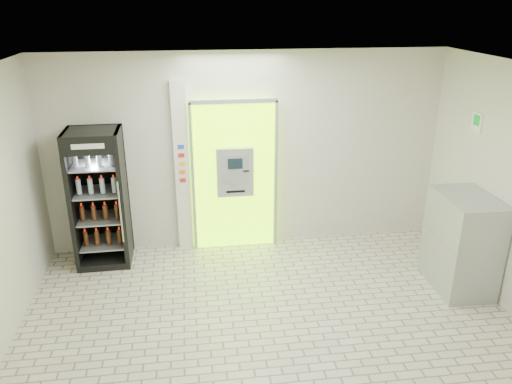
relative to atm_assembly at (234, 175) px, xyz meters
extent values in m
plane|color=beige|center=(0.20, -2.41, -1.17)|extent=(6.00, 6.00, 0.00)
plane|color=beige|center=(0.20, 0.09, 0.33)|extent=(6.00, 0.00, 6.00)
plane|color=white|center=(0.20, -2.41, 1.83)|extent=(6.00, 6.00, 0.00)
cube|color=#8DF200|center=(0.00, 0.02, -0.02)|extent=(1.20, 0.12, 2.30)
cube|color=gray|center=(0.00, -0.05, 1.13)|extent=(1.28, 0.04, 0.06)
cube|color=gray|center=(-0.63, -0.05, -0.02)|extent=(0.04, 0.04, 2.30)
cube|color=gray|center=(0.63, -0.05, -0.02)|extent=(0.04, 0.04, 2.30)
cube|color=black|center=(0.10, -0.04, -0.67)|extent=(0.62, 0.01, 0.67)
cube|color=black|center=(-0.34, -0.04, 0.81)|extent=(0.22, 0.01, 0.18)
cube|color=#A1A4A9|center=(0.00, -0.09, 0.08)|extent=(0.55, 0.12, 0.75)
cube|color=black|center=(0.00, -0.16, 0.23)|extent=(0.22, 0.01, 0.16)
cube|color=gray|center=(0.00, -0.16, -0.05)|extent=(0.16, 0.01, 0.12)
cube|color=black|center=(0.16, -0.16, 0.11)|extent=(0.09, 0.01, 0.02)
cube|color=black|center=(0.00, -0.16, -0.21)|extent=(0.28, 0.01, 0.03)
cube|color=silver|center=(-0.78, 0.04, 0.13)|extent=(0.22, 0.10, 2.60)
cube|color=#193FB2|center=(-0.78, -0.02, 0.48)|extent=(0.09, 0.01, 0.06)
cube|color=red|center=(-0.78, -0.02, 0.35)|extent=(0.09, 0.01, 0.06)
cube|color=yellow|center=(-0.78, -0.02, 0.22)|extent=(0.09, 0.01, 0.06)
cube|color=orange|center=(-0.78, -0.02, 0.09)|extent=(0.09, 0.01, 0.06)
cube|color=red|center=(-0.78, -0.02, -0.04)|extent=(0.09, 0.01, 0.06)
cube|color=black|center=(-1.97, -0.26, -0.17)|extent=(0.76, 0.69, 2.00)
cube|color=black|center=(-1.97, 0.05, -0.17)|extent=(0.75, 0.06, 2.00)
cube|color=red|center=(-1.97, -0.60, 0.70)|extent=(0.74, 0.02, 0.24)
cube|color=white|center=(-1.97, -0.61, 0.70)|extent=(0.42, 0.01, 0.07)
cube|color=black|center=(-1.97, -0.26, -1.12)|extent=(0.76, 0.69, 0.10)
cylinder|color=gray|center=(-1.64, -0.63, -0.25)|extent=(0.02, 0.02, 0.90)
cube|color=gray|center=(-1.97, -0.26, -0.87)|extent=(0.64, 0.59, 0.02)
cube|color=gray|center=(-1.97, -0.26, -0.47)|extent=(0.64, 0.59, 0.02)
cube|color=gray|center=(-1.97, -0.26, -0.07)|extent=(0.64, 0.59, 0.02)
cube|color=gray|center=(-1.97, -0.26, 0.33)|extent=(0.64, 0.59, 0.02)
cube|color=#A1A4A9|center=(2.86, -1.64, -0.52)|extent=(0.68, 1.00, 1.31)
cube|color=gray|center=(2.53, -1.64, -0.45)|extent=(0.03, 0.96, 0.01)
cube|color=white|center=(3.19, -1.01, 0.95)|extent=(0.02, 0.22, 0.26)
cube|color=#0C8D21|center=(3.18, -1.01, 0.98)|extent=(0.00, 0.14, 0.14)
camera|label=1|loc=(-0.65, -7.11, 2.53)|focal=35.00mm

